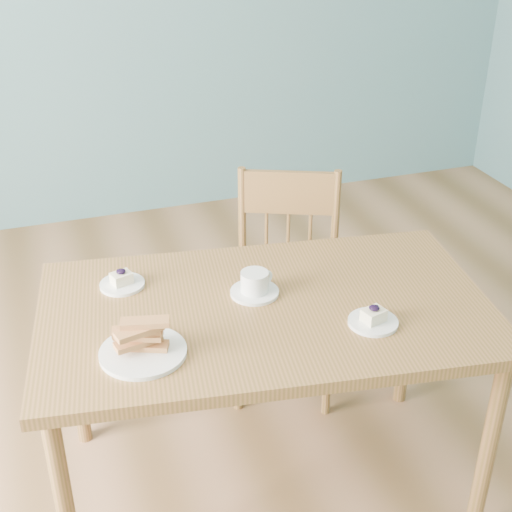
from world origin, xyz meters
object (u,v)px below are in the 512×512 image
cheesecake_plate_near (373,319)px  cheesecake_plate_far (122,282)px  dining_table (266,325)px  dining_chair (286,285)px  coffee_cup (255,285)px  biscotti_plate (142,343)px

cheesecake_plate_near → cheesecake_plate_far: bearing=145.9°
dining_table → dining_chair: bearing=70.7°
coffee_cup → biscotti_plate: biscotti_plate is taller
dining_chair → biscotti_plate: size_ratio=3.72×
dining_chair → cheesecake_plate_near: size_ratio=6.09×
dining_chair → biscotti_plate: bearing=-112.8°
dining_table → coffee_cup: 0.13m
coffee_cup → biscotti_plate: (-0.38, -0.19, 0.00)m
dining_chair → cheesecake_plate_far: dining_chair is taller
biscotti_plate → dining_table: bearing=17.4°
dining_chair → cheesecake_plate_far: (-0.64, -0.26, 0.28)m
dining_table → dining_chair: (0.26, 0.51, -0.20)m
dining_table → cheesecake_plate_far: bearing=155.1°
coffee_cup → dining_chair: bearing=40.4°
cheesecake_plate_far → biscotti_plate: size_ratio=0.59×
coffee_cup → cheesecake_plate_far: bearing=137.6°
dining_table → coffee_cup: size_ratio=9.63×
dining_table → dining_chair: size_ratio=1.64×
dining_chair → cheesecake_plate_near: 0.75m
cheesecake_plate_far → coffee_cup: 0.41m
cheesecake_plate_near → coffee_cup: coffee_cup is taller
cheesecake_plate_near → coffee_cup: 0.37m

